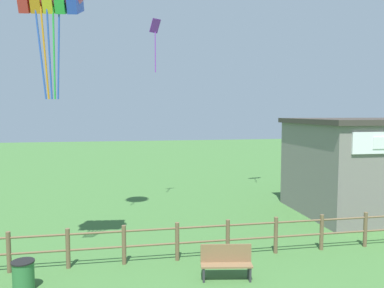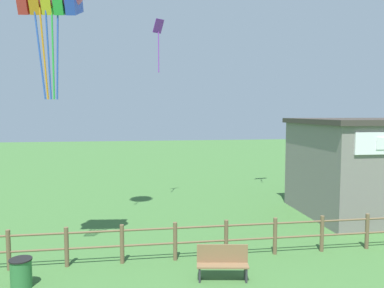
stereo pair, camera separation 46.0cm
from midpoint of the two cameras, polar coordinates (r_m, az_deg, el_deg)
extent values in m
cylinder|color=brown|center=(13.41, -25.26, -14.41)|extent=(0.14, 0.14, 1.29)
cylinder|color=brown|center=(13.03, -17.58, -14.74)|extent=(0.14, 0.14, 1.29)
cylinder|color=brown|center=(12.88, -9.57, -14.81)|extent=(0.14, 0.14, 1.29)
cylinder|color=brown|center=(12.97, -1.53, -14.60)|extent=(0.14, 0.14, 1.29)
cylinder|color=brown|center=(13.29, 6.24, -14.14)|extent=(0.14, 0.14, 1.29)
cylinder|color=brown|center=(13.83, 13.49, -13.49)|extent=(0.14, 0.14, 1.29)
cylinder|color=brown|center=(14.56, 20.07, -12.71)|extent=(0.14, 0.14, 1.29)
cylinder|color=brown|center=(15.46, 25.91, -11.87)|extent=(0.14, 0.14, 1.29)
cylinder|color=brown|center=(12.96, 2.42, -12.51)|extent=(19.32, 0.07, 0.07)
cylinder|color=brown|center=(13.12, 2.41, -14.67)|extent=(19.32, 0.07, 0.07)
cube|color=slate|center=(20.53, 27.11, -3.41)|extent=(7.25, 5.55, 4.42)
cube|color=#38332D|center=(20.35, 27.37, 3.11)|extent=(7.55, 5.85, 0.24)
cube|color=brown|center=(11.64, 5.88, -17.96)|extent=(1.57, 0.64, 0.05)
cube|color=brown|center=(11.70, 5.81, -16.26)|extent=(1.51, 0.29, 0.55)
cube|color=#2D2D33|center=(11.70, 2.34, -19.10)|extent=(0.12, 0.36, 0.43)
cube|color=#2D2D33|center=(11.82, 9.35, -18.91)|extent=(0.12, 0.36, 0.43)
cylinder|color=#2D6B38|center=(12.11, -23.57, -17.71)|extent=(0.58, 0.58, 0.80)
cylinder|color=black|center=(11.95, -23.64, -15.84)|extent=(0.62, 0.62, 0.04)
cylinder|color=blue|center=(12.71, -21.19, 12.59)|extent=(0.24, 0.42, 2.75)
cylinder|color=orange|center=(12.67, -20.64, 12.63)|extent=(0.15, 0.44, 2.75)
cylinder|color=blue|center=(12.64, -20.05, 12.67)|extent=(0.05, 0.44, 2.75)
cylinder|color=green|center=(12.61, -19.43, 12.70)|extent=(0.15, 0.44, 2.75)
cylinder|color=blue|center=(12.60, -18.81, 12.73)|extent=(0.24, 0.42, 2.75)
cube|color=purple|center=(20.06, -4.45, 17.49)|extent=(0.61, 0.56, 0.65)
cylinder|color=purple|center=(19.82, -4.43, 13.78)|extent=(0.05, 0.05, 2.06)
camera|label=1|loc=(0.23, -89.08, 0.08)|focal=35.00mm
camera|label=2|loc=(0.23, 90.92, -0.08)|focal=35.00mm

